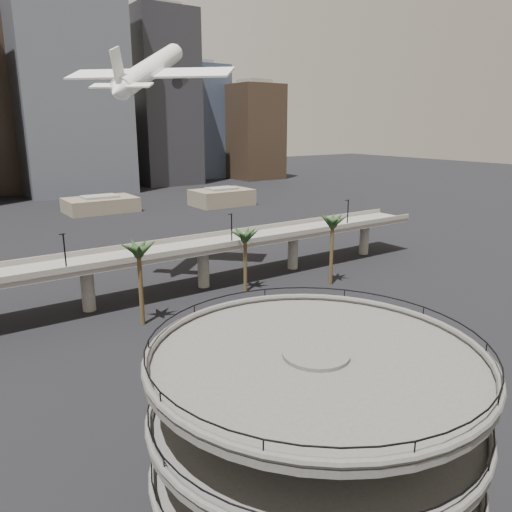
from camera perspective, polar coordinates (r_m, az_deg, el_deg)
ground at (r=52.00m, az=14.72°, el=-21.68°), size 700.00×700.00×0.00m
parking_ramp at (r=36.28m, az=6.56°, el=-20.10°), size 22.20×22.20×17.35m
overpass at (r=90.50m, az=-12.20°, el=-0.29°), size 130.00×9.30×14.70m
palm_trees at (r=87.01m, az=-1.12°, el=2.22°), size 42.40×10.40×14.00m
low_buildings at (r=175.16m, az=-21.27°, el=4.83°), size 135.00×27.50×6.80m
skyline at (r=247.95m, az=-24.58°, el=15.73°), size 269.00×86.00×108.19m
airborne_jet at (r=104.15m, az=-11.96°, el=20.11°), size 28.50×28.69×14.77m
car_a at (r=56.82m, az=-5.67°, el=-16.85°), size 4.58×2.62×1.47m
car_b at (r=65.24m, az=7.58°, el=-12.34°), size 5.37×3.02×1.68m
car_c at (r=77.06m, az=14.09°, el=-8.28°), size 5.50×2.27×1.59m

